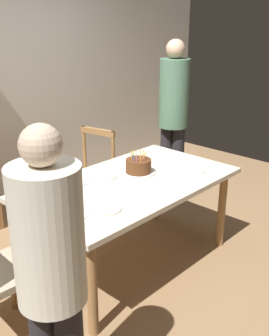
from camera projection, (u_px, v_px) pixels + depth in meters
The scene contains 12 objects.
ground at pixel (131, 262), 3.56m from camera, with size 6.40×6.40×0.00m, color #93704C.
back_wall at pixel (2, 87), 4.28m from camera, with size 6.40×0.10×2.60m, color beige.
dining_table at pixel (130, 191), 3.32m from camera, with size 1.76×1.00×0.76m.
birthday_cake at pixel (139, 167), 3.44m from camera, with size 0.28×0.28×0.19m.
plate_near_celebrant at pixel (105, 209), 2.82m from camera, with size 0.22×0.22×0.01m, color silver.
plate_far_side at pixel (103, 176), 3.37m from camera, with size 0.22×0.22×0.01m, color silver.
plate_near_guest at pixel (192, 170), 3.51m from camera, with size 0.22×0.22×0.01m, color silver.
fork_near_celebrant at pixel (87, 217), 2.71m from camera, with size 0.18×0.02×0.01m, color silver.
fork_far_side at pixel (89, 183), 3.26m from camera, with size 0.18×0.02×0.01m, color silver.
chair_spindle_back at pixel (89, 180), 4.11m from camera, with size 0.52×0.52×0.95m.
person_celebrant at pixel (51, 273), 1.85m from camera, with size 0.32×0.32×1.62m.
person_guest at pixel (173, 112), 4.43m from camera, with size 0.32×0.32×1.78m.
Camera 1 is at (-2.20, -2.10, 2.02)m, focal length 43.96 mm.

